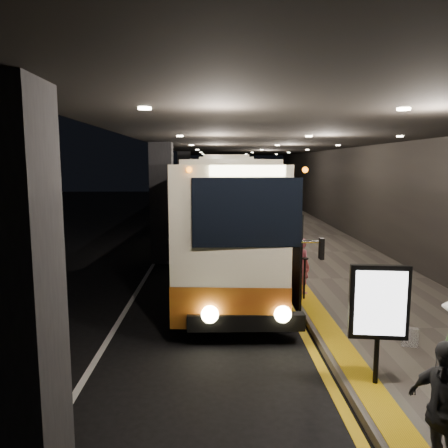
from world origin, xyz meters
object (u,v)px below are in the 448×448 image
object	(u,v)px
coach_second	(224,192)
stanchion_post	(304,279)
coach_main	(234,223)
passenger_waiting_grey	(443,413)
bag_polka	(410,337)
info_sign	(379,305)
passenger_boarding	(302,266)

from	to	relation	value
coach_second	stanchion_post	xyz separation A→B (m)	(1.75, -16.24, -1.21)
coach_main	passenger_waiting_grey	world-z (taller)	coach_main
coach_main	stanchion_post	bearing A→B (deg)	-57.60
coach_second	passenger_waiting_grey	world-z (taller)	coach_second
bag_polka	info_sign	distance (m)	2.17
passenger_waiting_grey	stanchion_post	xyz separation A→B (m)	(-0.15, 6.59, -0.28)
passenger_boarding	passenger_waiting_grey	xyz separation A→B (m)	(0.10, -7.16, 0.07)
coach_second	bag_polka	size ratio (longest dim) A/B	34.61
stanchion_post	passenger_boarding	bearing A→B (deg)	84.97
coach_main	passenger_waiting_grey	xyz separation A→B (m)	(1.85, -9.62, -0.77)
passenger_waiting_grey	bag_polka	world-z (taller)	passenger_waiting_grey
passenger_boarding	info_sign	xyz separation A→B (m)	(0.20, -4.97, 0.56)
stanchion_post	bag_polka	bearing A→B (deg)	-64.26
info_sign	coach_main	bearing A→B (deg)	111.36
coach_main	passenger_boarding	bearing A→B (deg)	-51.49
passenger_waiting_grey	stanchion_post	distance (m)	6.60
passenger_boarding	stanchion_post	xyz separation A→B (m)	(-0.05, -0.57, -0.21)
passenger_waiting_grey	bag_polka	size ratio (longest dim) A/B	4.53
passenger_boarding	bag_polka	bearing A→B (deg)	177.37
coach_main	stanchion_post	world-z (taller)	coach_main
passenger_boarding	bag_polka	world-z (taller)	passenger_boarding
passenger_boarding	bag_polka	size ratio (longest dim) A/B	4.15
passenger_boarding	info_sign	size ratio (longest dim) A/B	0.78
coach_main	bag_polka	world-z (taller)	coach_main
passenger_boarding	passenger_waiting_grey	world-z (taller)	passenger_waiting_grey
passenger_boarding	info_sign	bearing A→B (deg)	158.32
coach_second	passenger_boarding	size ratio (longest dim) A/B	8.35
coach_main	bag_polka	bearing A→B (deg)	-59.32
coach_second	bag_polka	xyz separation A→B (m)	(3.18, -19.22, -1.57)
coach_main	passenger_boarding	world-z (taller)	coach_main
info_sign	stanchion_post	distance (m)	4.48
passenger_waiting_grey	info_sign	distance (m)	2.24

